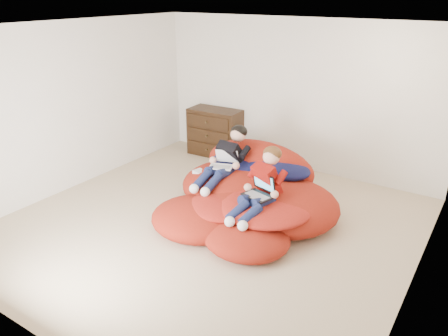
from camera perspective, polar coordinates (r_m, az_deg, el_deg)
room_shell at (r=5.73m, az=-1.91°, el=-5.49°), size 5.10×5.10×2.77m
dresser at (r=8.11m, az=-1.17°, el=4.69°), size 0.98×0.56×0.87m
beanbag_pile at (r=6.08m, az=3.46°, el=-3.46°), size 2.42×2.41×0.88m
cream_pillow at (r=6.75m, az=3.19°, el=2.63°), size 0.42×0.27×0.27m
older_boy at (r=6.22m, az=0.42°, el=1.51°), size 0.35×1.18×0.71m
younger_boy at (r=5.47m, az=4.99°, el=-1.97°), size 0.41×1.04×0.76m
laptop_white at (r=6.17m, az=-0.05°, el=0.79°), size 0.38×0.42×0.22m
laptop_black at (r=5.47m, az=4.77°, el=-2.81°), size 0.41×0.40×0.26m
power_adapter at (r=6.37m, az=-3.24°, el=-0.54°), size 0.18×0.18×0.06m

